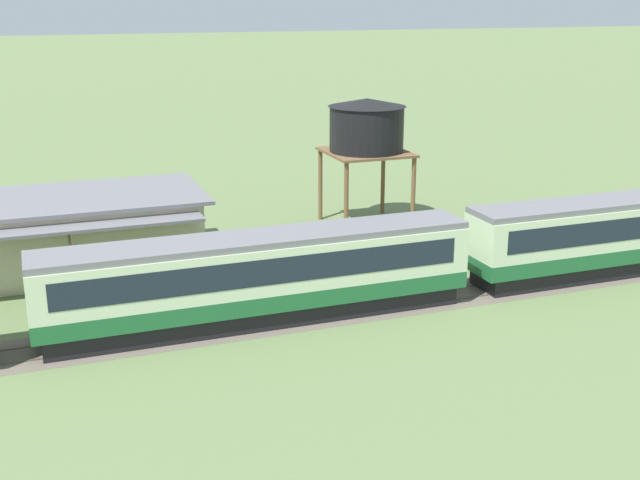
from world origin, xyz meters
The scene contains 4 objects.
passenger_train centered at (-30.57, -0.73, 2.29)m, with size 105.31×2.91×4.13m.
railway_track centered at (-29.71, -0.73, 0.01)m, with size 145.42×3.60×0.04m.
station_building centered at (-38.64, 10.24, 2.04)m, with size 15.07×8.95×4.03m.
water_tower centered at (-19.81, 12.60, 6.41)m, with size 5.06×5.06×8.23m.
Camera 1 is at (-40.14, -33.76, 14.36)m, focal length 45.00 mm.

